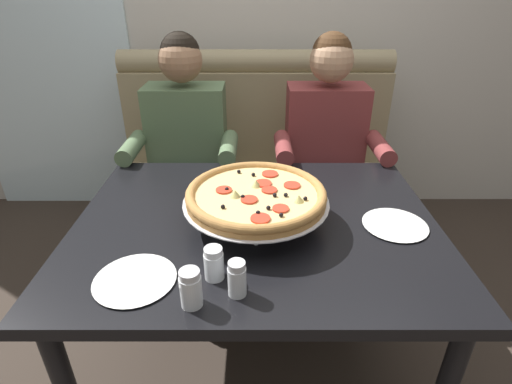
{
  "coord_description": "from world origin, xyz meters",
  "views": [
    {
      "loc": [
        -0.0,
        -1.16,
        1.48
      ],
      "look_at": [
        0.0,
        0.05,
        0.83
      ],
      "focal_mm": 27.6,
      "sensor_mm": 36.0,
      "label": 1
    }
  ],
  "objects_px": {
    "shaker_oregano": "(213,265)",
    "shaker_pepper_flakes": "(237,281)",
    "shaker_parmesan": "(191,291)",
    "plate_near_right": "(394,223)",
    "booth_bench": "(255,183)",
    "patio_chair": "(90,108)",
    "diner_left": "(184,152)",
    "dining_table": "(255,240)",
    "pizza": "(256,196)",
    "plate_near_left": "(134,278)",
    "diner_right": "(326,152)"
  },
  "relations": [
    {
      "from": "booth_bench",
      "to": "shaker_parmesan",
      "type": "bearing_deg",
      "value": -96.89
    },
    {
      "from": "plate_near_left",
      "to": "shaker_pepper_flakes",
      "type": "bearing_deg",
      "value": -10.1
    },
    {
      "from": "dining_table",
      "to": "diner_left",
      "type": "xyz_separation_m",
      "value": [
        -0.36,
        0.69,
        0.05
      ]
    },
    {
      "from": "booth_bench",
      "to": "shaker_pepper_flakes",
      "type": "distance_m",
      "value": 1.38
    },
    {
      "from": "shaker_parmesan",
      "to": "plate_near_right",
      "type": "distance_m",
      "value": 0.74
    },
    {
      "from": "dining_table",
      "to": "pizza",
      "type": "height_order",
      "value": "pizza"
    },
    {
      "from": "diner_left",
      "to": "shaker_pepper_flakes",
      "type": "bearing_deg",
      "value": -73.66
    },
    {
      "from": "shaker_oregano",
      "to": "plate_near_left",
      "type": "height_order",
      "value": "shaker_oregano"
    },
    {
      "from": "shaker_parmesan",
      "to": "plate_near_left",
      "type": "distance_m",
      "value": 0.2
    },
    {
      "from": "shaker_pepper_flakes",
      "to": "patio_chair",
      "type": "relative_size",
      "value": 0.12
    },
    {
      "from": "diner_left",
      "to": "shaker_oregano",
      "type": "xyz_separation_m",
      "value": [
        0.24,
        -0.99,
        0.07
      ]
    },
    {
      "from": "shaker_parmesan",
      "to": "plate_near_left",
      "type": "height_order",
      "value": "shaker_parmesan"
    },
    {
      "from": "diner_left",
      "to": "patio_chair",
      "type": "bearing_deg",
      "value": 126.12
    },
    {
      "from": "plate_near_right",
      "to": "patio_chair",
      "type": "height_order",
      "value": "patio_chair"
    },
    {
      "from": "dining_table",
      "to": "plate_near_right",
      "type": "bearing_deg",
      "value": -4.27
    },
    {
      "from": "shaker_pepper_flakes",
      "to": "plate_near_left",
      "type": "bearing_deg",
      "value": 169.9
    },
    {
      "from": "booth_bench",
      "to": "diner_left",
      "type": "bearing_deg",
      "value": -143.51
    },
    {
      "from": "pizza",
      "to": "diner_right",
      "type": "bearing_deg",
      "value": 63.15
    },
    {
      "from": "diner_right",
      "to": "booth_bench",
      "type": "bearing_deg",
      "value": 143.51
    },
    {
      "from": "dining_table",
      "to": "pizza",
      "type": "relative_size",
      "value": 2.57
    },
    {
      "from": "booth_bench",
      "to": "shaker_parmesan",
      "type": "relative_size",
      "value": 14.81
    },
    {
      "from": "dining_table",
      "to": "pizza",
      "type": "xyz_separation_m",
      "value": [
        0.0,
        -0.02,
        0.19
      ]
    },
    {
      "from": "shaker_pepper_flakes",
      "to": "patio_chair",
      "type": "height_order",
      "value": "patio_chair"
    },
    {
      "from": "shaker_oregano",
      "to": "shaker_pepper_flakes",
      "type": "bearing_deg",
      "value": -44.68
    },
    {
      "from": "shaker_parmesan",
      "to": "patio_chair",
      "type": "bearing_deg",
      "value": 116.07
    },
    {
      "from": "patio_chair",
      "to": "plate_near_left",
      "type": "bearing_deg",
      "value": -66.43
    },
    {
      "from": "dining_table",
      "to": "plate_near_right",
      "type": "distance_m",
      "value": 0.48
    },
    {
      "from": "pizza",
      "to": "shaker_oregano",
      "type": "height_order",
      "value": "pizza"
    },
    {
      "from": "diner_right",
      "to": "pizza",
      "type": "relative_size",
      "value": 2.61
    },
    {
      "from": "dining_table",
      "to": "shaker_pepper_flakes",
      "type": "relative_size",
      "value": 12.04
    },
    {
      "from": "shaker_oregano",
      "to": "patio_chair",
      "type": "xyz_separation_m",
      "value": [
        -1.28,
        2.41,
        -0.26
      ]
    },
    {
      "from": "shaker_oregano",
      "to": "plate_near_right",
      "type": "bearing_deg",
      "value": 24.08
    },
    {
      "from": "dining_table",
      "to": "patio_chair",
      "type": "height_order",
      "value": "patio_chair"
    },
    {
      "from": "shaker_parmesan",
      "to": "plate_near_right",
      "type": "height_order",
      "value": "shaker_parmesan"
    },
    {
      "from": "shaker_pepper_flakes",
      "to": "dining_table",
      "type": "bearing_deg",
      "value": 82.26
    },
    {
      "from": "booth_bench",
      "to": "diner_right",
      "type": "distance_m",
      "value": 0.55
    },
    {
      "from": "diner_left",
      "to": "pizza",
      "type": "distance_m",
      "value": 0.81
    },
    {
      "from": "diner_right",
      "to": "shaker_oregano",
      "type": "distance_m",
      "value": 1.1
    },
    {
      "from": "plate_near_right",
      "to": "patio_chair",
      "type": "relative_size",
      "value": 0.25
    },
    {
      "from": "diner_left",
      "to": "diner_right",
      "type": "xyz_separation_m",
      "value": [
        0.72,
        0.0,
        0.0
      ]
    },
    {
      "from": "diner_right",
      "to": "plate_near_right",
      "type": "height_order",
      "value": "diner_right"
    },
    {
      "from": "shaker_parmesan",
      "to": "shaker_pepper_flakes",
      "type": "xyz_separation_m",
      "value": [
        0.12,
        0.04,
        -0.0
      ]
    },
    {
      "from": "pizza",
      "to": "shaker_parmesan",
      "type": "distance_m",
      "value": 0.43
    },
    {
      "from": "booth_bench",
      "to": "shaker_parmesan",
      "type": "distance_m",
      "value": 1.43
    },
    {
      "from": "booth_bench",
      "to": "plate_near_left",
      "type": "bearing_deg",
      "value": -104.84
    },
    {
      "from": "dining_table",
      "to": "booth_bench",
      "type": "bearing_deg",
      "value": 90.0
    },
    {
      "from": "plate_near_right",
      "to": "patio_chair",
      "type": "bearing_deg",
      "value": 131.04
    },
    {
      "from": "shaker_parmesan",
      "to": "patio_chair",
      "type": "distance_m",
      "value": 2.82
    },
    {
      "from": "booth_bench",
      "to": "patio_chair",
      "type": "height_order",
      "value": "booth_bench"
    },
    {
      "from": "shaker_pepper_flakes",
      "to": "diner_right",
      "type": "bearing_deg",
      "value": 68.84
    }
  ]
}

